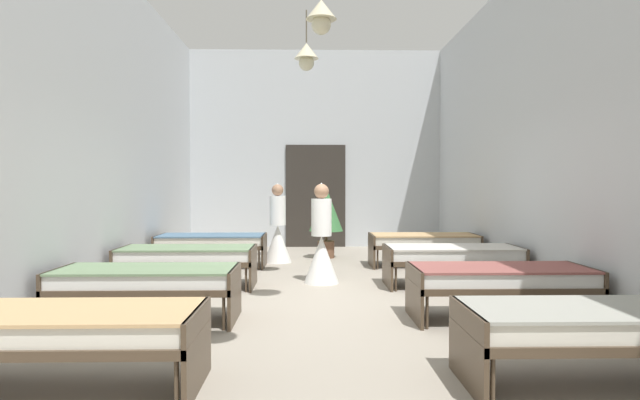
{
  "coord_description": "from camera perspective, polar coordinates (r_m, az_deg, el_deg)",
  "views": [
    {
      "loc": [
        -0.18,
        -6.59,
        1.45
      ],
      "look_at": [
        0.0,
        1.28,
        1.23
      ],
      "focal_mm": 29.81,
      "sensor_mm": 36.0,
      "label": 1
    }
  ],
  "objects": [
    {
      "name": "bed_right_row_2",
      "position": [
        7.88,
        14.0,
        -5.82
      ],
      "size": [
        1.9,
        0.84,
        0.57
      ],
      "color": "#473828",
      "rests_on": "ground"
    },
    {
      "name": "bed_right_row_0",
      "position": [
        4.39,
        27.5,
        -11.88
      ],
      "size": [
        1.9,
        0.84,
        0.57
      ],
      "color": "#473828",
      "rests_on": "ground"
    },
    {
      "name": "nurse_mid_aisle",
      "position": [
        7.89,
        0.16,
        -5.1
      ],
      "size": [
        0.52,
        0.52,
        1.49
      ],
      "rotation": [
        0.0,
        0.0,
        0.26
      ],
      "color": "white",
      "rests_on": "ground"
    },
    {
      "name": "potted_plant",
      "position": [
        10.58,
        0.65,
        -1.32
      ],
      "size": [
        0.67,
        0.67,
        1.43
      ],
      "color": "brown",
      "rests_on": "ground"
    },
    {
      "name": "bed_left_row_3",
      "position": [
        9.64,
        -11.55,
        -4.46
      ],
      "size": [
        1.9,
        0.84,
        0.57
      ],
      "color": "#473828",
      "rests_on": "ground"
    },
    {
      "name": "ground_plane",
      "position": [
        6.76,
        0.25,
        -11.22
      ],
      "size": [
        6.48,
        12.44,
        0.1
      ],
      "primitive_type": "cube",
      "color": "#9E9384"
    },
    {
      "name": "bed_right_row_1",
      "position": [
        6.09,
        18.77,
        -8.04
      ],
      "size": [
        1.9,
        0.84,
        0.57
      ],
      "color": "#473828",
      "rests_on": "ground"
    },
    {
      "name": "bed_right_row_3",
      "position": [
        9.71,
        11.04,
        -4.41
      ],
      "size": [
        1.9,
        0.84,
        0.57
      ],
      "color": "#473828",
      "rests_on": "ground"
    },
    {
      "name": "bed_left_row_1",
      "position": [
        5.98,
        -18.11,
        -8.21
      ],
      "size": [
        1.9,
        0.84,
        0.57
      ],
      "color": "#473828",
      "rests_on": "ground"
    },
    {
      "name": "bed_left_row_0",
      "position": [
        4.23,
        -25.75,
        -12.36
      ],
      "size": [
        1.9,
        0.84,
        0.57
      ],
      "color": "#473828",
      "rests_on": "ground"
    },
    {
      "name": "room_shell",
      "position": [
        7.92,
        -0.0,
        7.92
      ],
      "size": [
        6.28,
        12.04,
        4.63
      ],
      "color": "silver",
      "rests_on": "ground"
    },
    {
      "name": "nurse_near_aisle",
      "position": [
        10.03,
        -4.57,
        -3.68
      ],
      "size": [
        0.52,
        0.52,
        1.49
      ],
      "rotation": [
        0.0,
        0.0,
        3.62
      ],
      "color": "white",
      "rests_on": "ground"
    },
    {
      "name": "bed_left_row_2",
      "position": [
        7.79,
        -14.05,
        -5.9
      ],
      "size": [
        1.9,
        0.84,
        0.57
      ],
      "color": "#473828",
      "rests_on": "ground"
    }
  ]
}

